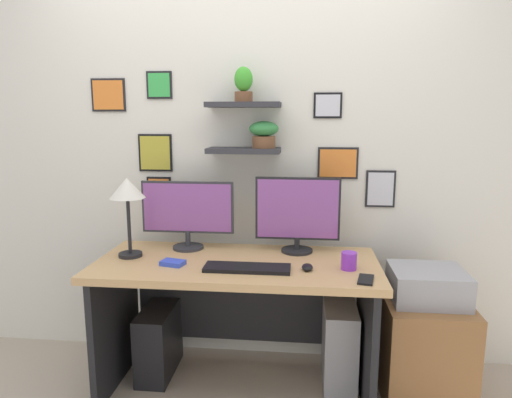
{
  "coord_description": "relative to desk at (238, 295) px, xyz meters",
  "views": [
    {
      "loc": [
        0.35,
        -2.32,
        1.52
      ],
      "look_at": [
        0.1,
        0.05,
        1.08
      ],
      "focal_mm": 31.78,
      "sensor_mm": 36.0,
      "label": 1
    }
  ],
  "objects": [
    {
      "name": "ground_plane",
      "position": [
        0.0,
        -0.05,
        -0.54
      ],
      "size": [
        8.0,
        8.0,
        0.0
      ],
      "primitive_type": "plane",
      "color": "tan"
    },
    {
      "name": "back_wall_assembly",
      "position": [
        -0.0,
        0.38,
        0.82
      ],
      "size": [
        4.4,
        0.24,
        2.7
      ],
      "color": "silver",
      "rests_on": "ground"
    },
    {
      "name": "desk",
      "position": [
        0.0,
        0.0,
        0.0
      ],
      "size": [
        1.52,
        0.68,
        0.75
      ],
      "color": "tan",
      "rests_on": "ground"
    },
    {
      "name": "monitor_left",
      "position": [
        -0.32,
        0.16,
        0.43
      ],
      "size": [
        0.54,
        0.18,
        0.4
      ],
      "color": "#2D2D33",
      "rests_on": "desk"
    },
    {
      "name": "monitor_right",
      "position": [
        0.32,
        0.16,
        0.44
      ],
      "size": [
        0.48,
        0.18,
        0.43
      ],
      "color": "black",
      "rests_on": "desk"
    },
    {
      "name": "keyboard",
      "position": [
        0.07,
        -0.19,
        0.22
      ],
      "size": [
        0.44,
        0.14,
        0.02
      ],
      "primitive_type": "cube",
      "color": "black",
      "rests_on": "desk"
    },
    {
      "name": "computer_mouse",
      "position": [
        0.38,
        -0.16,
        0.23
      ],
      "size": [
        0.06,
        0.09,
        0.03
      ],
      "primitive_type": "ellipsoid",
      "color": "black",
      "rests_on": "desk"
    },
    {
      "name": "desk_lamp",
      "position": [
        -0.6,
        -0.03,
        0.57
      ],
      "size": [
        0.19,
        0.19,
        0.44
      ],
      "color": "black",
      "rests_on": "desk"
    },
    {
      "name": "cell_phone",
      "position": [
        0.66,
        -0.28,
        0.22
      ],
      "size": [
        0.1,
        0.15,
        0.01
      ],
      "primitive_type": "cube",
      "rotation": [
        0.0,
        0.0,
        -0.2
      ],
      "color": "black",
      "rests_on": "desk"
    },
    {
      "name": "coffee_mug",
      "position": [
        0.59,
        -0.12,
        0.26
      ],
      "size": [
        0.08,
        0.08,
        0.09
      ],
      "primitive_type": "cylinder",
      "color": "purple",
      "rests_on": "desk"
    },
    {
      "name": "scissors_tray",
      "position": [
        -0.33,
        -0.15,
        0.23
      ],
      "size": [
        0.14,
        0.11,
        0.02
      ],
      "primitive_type": "cube",
      "rotation": [
        0.0,
        0.0,
        -0.24
      ],
      "color": "blue",
      "rests_on": "desk"
    },
    {
      "name": "drawer_cabinet",
      "position": [
        1.02,
        -0.01,
        -0.26
      ],
      "size": [
        0.44,
        0.5,
        0.55
      ],
      "primitive_type": "cube",
      "color": "brown",
      "rests_on": "ground"
    },
    {
      "name": "printer",
      "position": [
        1.02,
        -0.01,
        0.1
      ],
      "size": [
        0.38,
        0.34,
        0.17
      ],
      "primitive_type": "cube",
      "color": "#9E9EA3",
      "rests_on": "drawer_cabinet"
    },
    {
      "name": "computer_tower_left",
      "position": [
        -0.49,
        0.06,
        -0.33
      ],
      "size": [
        0.18,
        0.4,
        0.4
      ],
      "primitive_type": "cube",
      "color": "black",
      "rests_on": "ground"
    },
    {
      "name": "computer_tower_right",
      "position": [
        0.57,
        0.06,
        -0.3
      ],
      "size": [
        0.18,
        0.4,
        0.47
      ],
      "primitive_type": "cube",
      "color": "#99999E",
      "rests_on": "ground"
    }
  ]
}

